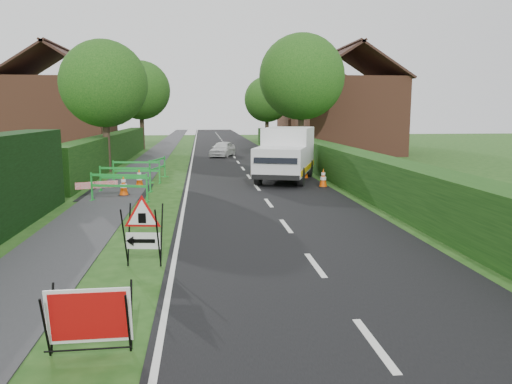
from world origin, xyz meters
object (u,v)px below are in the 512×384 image
triangle_sign (141,226)px  works_van (286,153)px  red_rect_sign (89,317)px  hatchback_car (223,149)px

triangle_sign → works_van: size_ratio=0.22×
red_rect_sign → hatchback_car: bearing=83.1°
red_rect_sign → works_van: works_van is taller
works_van → hatchback_car: 12.73m
triangle_sign → works_van: works_van is taller
triangle_sign → hatchback_car: bearing=92.3°
red_rect_sign → triangle_sign: size_ratio=0.86×
red_rect_sign → hatchback_car: (2.94, 28.56, 0.03)m
red_rect_sign → works_van: (5.27, 16.06, 0.75)m
works_van → triangle_sign: bearing=-93.5°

